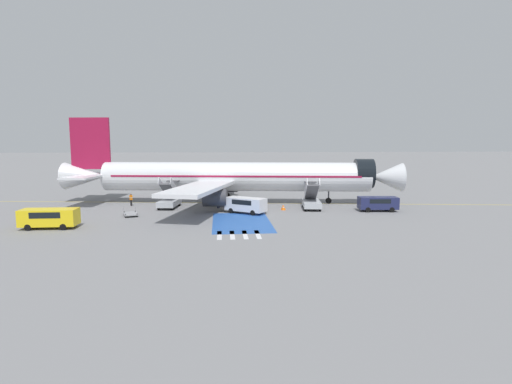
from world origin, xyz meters
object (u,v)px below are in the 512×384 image
service_van_2 (49,217)px  service_van_1 (378,203)px  service_van_0 (246,204)px  traffic_cone_1 (283,207)px  boarding_stairs_forward (312,201)px  boarding_stairs_aft (169,200)px  ground_crew_1 (131,199)px  airliner (231,177)px  baggage_cart (131,214)px  traffic_cone_0 (283,207)px  fuel_tanker (191,179)px  ground_crew_0 (218,201)px

service_van_2 → service_van_1: bearing=-78.9°
service_van_0 → traffic_cone_1: bearing=-25.5°
boarding_stairs_forward → boarding_stairs_aft: size_ratio=1.00×
ground_crew_1 → boarding_stairs_forward: bearing=-147.5°
boarding_stairs_aft → airliner: bearing=30.5°
baggage_cart → boarding_stairs_aft: bearing=-141.8°
boarding_stairs_forward → service_van_2: size_ratio=1.00×
traffic_cone_0 → boarding_stairs_aft: bearing=168.0°
fuel_tanker → ground_crew_0: (5.15, -24.37, -0.76)m
traffic_cone_1 → service_van_2: bearing=-158.9°
service_van_0 → ground_crew_1: size_ratio=3.12×
ground_crew_0 → traffic_cone_1: ground_crew_0 is taller
service_van_0 → boarding_stairs_aft: bearing=97.8°
fuel_tanker → service_van_0: (8.50, -28.35, -0.59)m
traffic_cone_0 → traffic_cone_1: (0.06, 1.00, -0.10)m
fuel_tanker → traffic_cone_1: (13.53, -25.48, -1.51)m
service_van_0 → ground_crew_0: size_ratio=3.03×
fuel_tanker → baggage_cart: (-5.16, -28.90, -1.50)m
traffic_cone_1 → traffic_cone_0: bearing=-93.6°
airliner → traffic_cone_0: bearing=52.3°
boarding_stairs_aft → fuel_tanker: boarding_stairs_aft is taller
boarding_stairs_forward → traffic_cone_1: (-3.72, 0.45, -0.78)m
ground_crew_0 → baggage_cart: bearing=-144.2°
service_van_1 → traffic_cone_0: 11.88m
fuel_tanker → service_van_0: fuel_tanker is taller
traffic_cone_1 → baggage_cart: bearing=-169.6°
traffic_cone_0 → ground_crew_0: bearing=165.7°
boarding_stairs_aft → ground_crew_1: 5.86m
fuel_tanker → service_van_1: size_ratio=2.10×
fuel_tanker → service_van_2: bearing=-19.4°
fuel_tanker → boarding_stairs_forward: bearing=32.7°
airliner → ground_crew_0: bearing=-14.7°
ground_crew_0 → traffic_cone_1: (8.37, -1.11, -0.75)m
service_van_2 → traffic_cone_1: bearing=-68.3°
service_van_0 → traffic_cone_1: size_ratio=10.95×
service_van_2 → baggage_cart: bearing=-45.6°
boarding_stairs_forward → ground_crew_1: bearing=176.6°
boarding_stairs_forward → fuel_tanker: boarding_stairs_forward is taller
airliner → baggage_cart: (-12.19, -9.01, -3.52)m
ground_crew_1 → service_van_1: bearing=-149.0°
airliner → boarding_stairs_forward: (10.22, -6.04, -2.76)m
boarding_stairs_aft → fuel_tanker: size_ratio=0.52×
service_van_1 → traffic_cone_1: bearing=80.8°
airliner → fuel_tanker: (-7.02, 19.89, -2.02)m
service_van_1 → fuel_tanker: bearing=46.5°
service_van_2 → boarding_stairs_forward: bearing=-71.6°
airliner → service_van_2: 24.37m
fuel_tanker → service_van_1: (25.16, -28.42, -0.65)m
boarding_stairs_forward → service_van_2: (-29.00, -9.28, 0.18)m
ground_crew_1 → service_van_2: bearing=114.3°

